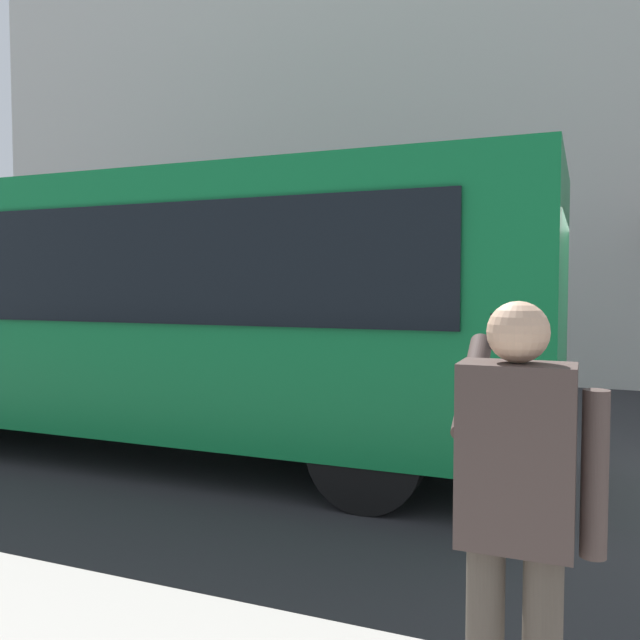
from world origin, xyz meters
name	(u,v)px	position (x,y,z in m)	size (l,w,h in m)	color
ground_plane	(589,486)	(0.00, 0.00, 0.00)	(60.00, 60.00, 0.00)	#2B2B2D
building_facade_far	(596,64)	(-0.02, -6.80, 5.99)	(28.00, 1.55, 12.00)	beige
red_bus	(147,304)	(4.76, 0.34, 1.68)	(9.05, 2.54, 3.08)	#0F7238
pedestrian_photographer	(517,498)	(0.27, 4.21, 1.14)	(0.53, 0.52, 1.70)	#4C4238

